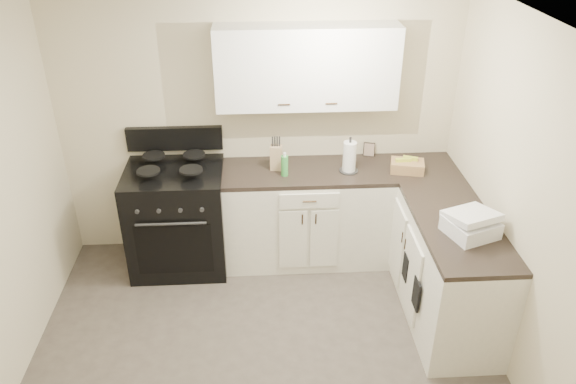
{
  "coord_description": "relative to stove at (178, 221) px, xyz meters",
  "views": [
    {
      "loc": [
        -0.01,
        -2.97,
        3.26
      ],
      "look_at": [
        0.22,
        0.85,
        1.09
      ],
      "focal_mm": 35.0,
      "sensor_mm": 36.0,
      "label": 1
    }
  ],
  "objects": [
    {
      "name": "floor",
      "position": [
        0.76,
        -1.48,
        -0.46
      ],
      "size": [
        3.6,
        3.6,
        0.0
      ],
      "primitive_type": "plane",
      "color": "#473F38",
      "rests_on": "ground"
    },
    {
      "name": "ceiling",
      "position": [
        0.76,
        -1.48,
        2.04
      ],
      "size": [
        3.6,
        3.6,
        0.0
      ],
      "primitive_type": "plane",
      "color": "white",
      "rests_on": "wall_back"
    },
    {
      "name": "wall_back",
      "position": [
        0.76,
        0.32,
        0.79
      ],
      "size": [
        3.6,
        0.0,
        3.6
      ],
      "primitive_type": "plane",
      "rotation": [
        1.57,
        0.0,
        0.0
      ],
      "color": "beige",
      "rests_on": "ground"
    },
    {
      "name": "wall_right",
      "position": [
        2.56,
        -1.48,
        0.79
      ],
      "size": [
        0.0,
        3.6,
        3.6
      ],
      "primitive_type": "plane",
      "rotation": [
        1.57,
        0.0,
        -1.57
      ],
      "color": "beige",
      "rests_on": "ground"
    },
    {
      "name": "base_cabinets_back",
      "position": [
        1.19,
        0.02,
        -0.01
      ],
      "size": [
        1.55,
        0.6,
        0.9
      ],
      "primitive_type": "cube",
      "color": "silver",
      "rests_on": "floor"
    },
    {
      "name": "base_cabinets_right",
      "position": [
        2.26,
        -0.63,
        -0.01
      ],
      "size": [
        0.6,
        1.9,
        0.9
      ],
      "primitive_type": "cube",
      "color": "silver",
      "rests_on": "floor"
    },
    {
      "name": "countertop_back",
      "position": [
        1.19,
        0.02,
        0.46
      ],
      "size": [
        1.55,
        0.6,
        0.04
      ],
      "primitive_type": "cube",
      "color": "black",
      "rests_on": "base_cabinets_back"
    },
    {
      "name": "countertop_right",
      "position": [
        2.26,
        -0.63,
        0.46
      ],
      "size": [
        0.6,
        1.9,
        0.04
      ],
      "primitive_type": "cube",
      "color": "black",
      "rests_on": "base_cabinets_right"
    },
    {
      "name": "upper_cabinets",
      "position": [
        1.19,
        0.18,
        1.38
      ],
      "size": [
        1.55,
        0.3,
        0.7
      ],
      "primitive_type": "cube",
      "color": "white",
      "rests_on": "wall_back"
    },
    {
      "name": "stove",
      "position": [
        0.0,
        0.0,
        0.0
      ],
      "size": [
        0.87,
        0.74,
        1.05
      ],
      "primitive_type": "cube",
      "color": "black",
      "rests_on": "floor"
    },
    {
      "name": "knife_block",
      "position": [
        0.92,
        0.06,
        0.59
      ],
      "size": [
        0.12,
        0.11,
        0.23
      ],
      "primitive_type": "cube",
      "rotation": [
        0.0,
        0.0,
        -0.15
      ],
      "color": "tan",
      "rests_on": "countertop_back"
    },
    {
      "name": "paper_towel",
      "position": [
        1.56,
        -0.02,
        0.62
      ],
      "size": [
        0.15,
        0.15,
        0.28
      ],
      "primitive_type": "cylinder",
      "rotation": [
        0.0,
        0.0,
        0.31
      ],
      "color": "white",
      "rests_on": "countertop_back"
    },
    {
      "name": "soap_bottle",
      "position": [
        0.98,
        -0.06,
        0.57
      ],
      "size": [
        0.07,
        0.07,
        0.19
      ],
      "primitive_type": "cylinder",
      "rotation": [
        0.0,
        0.0,
        0.13
      ],
      "color": "green",
      "rests_on": "countertop_back"
    },
    {
      "name": "picture_frame",
      "position": [
        1.8,
        0.28,
        0.55
      ],
      "size": [
        0.11,
        0.06,
        0.13
      ],
      "primitive_type": "cube",
      "rotation": [
        -0.14,
        0.0,
        -0.3
      ],
      "color": "black",
      "rests_on": "countertop_back"
    },
    {
      "name": "wicker_basket",
      "position": [
        2.08,
        -0.05,
        0.53
      ],
      "size": [
        0.32,
        0.25,
        0.1
      ],
      "primitive_type": "cube",
      "rotation": [
        0.0,
        0.0,
        -0.22
      ],
      "color": "tan",
      "rests_on": "countertop_right"
    },
    {
      "name": "countertop_grill",
      "position": [
        2.3,
        -1.07,
        0.54
      ],
      "size": [
        0.42,
        0.41,
        0.12
      ],
      "primitive_type": "cube",
      "rotation": [
        0.0,
        0.0,
        0.35
      ],
      "color": "white",
      "rests_on": "countertop_right"
    },
    {
      "name": "glass_jar",
      "position": [
        2.25,
        -0.99,
        0.55
      ],
      "size": [
        0.11,
        0.11,
        0.15
      ],
      "primitive_type": "cylinder",
      "rotation": [
        0.0,
        0.0,
        -0.34
      ],
      "color": "silver",
      "rests_on": "countertop_right"
    },
    {
      "name": "oven_mitt_near",
      "position": [
        1.94,
        -1.15,
        -0.01
      ],
      "size": [
        0.02,
        0.15,
        0.25
      ],
      "primitive_type": "cube",
      "color": "black",
      "rests_on": "base_cabinets_right"
    },
    {
      "name": "oven_mitt_far",
      "position": [
        1.94,
        -0.81,
        -0.01
      ],
      "size": [
        0.02,
        0.13,
        0.23
      ],
      "primitive_type": "cube",
      "color": "black",
      "rests_on": "base_cabinets_right"
    }
  ]
}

